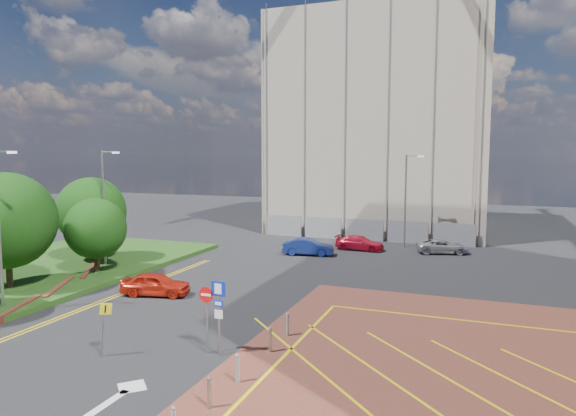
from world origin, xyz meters
The scene contains 16 objects.
ground centered at (0.00, 0.00, 0.00)m, with size 140.00×140.00×0.00m, color black.
retaining_wall centered at (-11.80, 2.00, 0.20)m, with size 6.06×20.33×0.40m.
tree_b centered at (-15.50, 5.00, 4.24)m, with size 5.60×5.60×6.74m.
tree_c centered at (-13.50, 10.00, 3.19)m, with size 4.00×4.00×4.90m.
tree_d centered at (-16.50, 13.00, 3.87)m, with size 5.00×5.00×6.08m.
lamp_left_far centered at (-14.42, 12.00, 4.66)m, with size 1.53×0.16×8.00m.
lamp_back centered at (4.08, 28.00, 4.36)m, with size 1.53×0.16×8.00m.
sign_cluster centered at (0.30, 0.98, 1.95)m, with size 1.17×0.12×3.20m.
warning_sign centered at (-3.68, -0.81, 1.43)m, with size 0.58×0.38×2.25m.
bollard_row centered at (2.30, -1.67, 0.47)m, with size 0.14×11.14×0.90m.
construction_building centered at (0.00, 40.00, 11.00)m, with size 21.20×19.20×22.00m, color #B8AB97.
construction_fence centered at (1.00, 30.00, 1.00)m, with size 21.60×0.06×2.00m, color gray.
car_red_left centered at (-7.11, 7.47, 0.67)m, with size 1.57×3.91×1.33m, color red.
car_blue_back centered at (-2.67, 21.67, 0.66)m, with size 1.40×4.01×1.32m, color navy.
car_red_back centered at (0.68, 25.27, 0.59)m, with size 1.66×4.09×1.19m, color red.
car_silver_back centered at (7.31, 26.21, 0.57)m, with size 1.89×4.11×1.14m, color #B0B0B7.
Camera 1 is at (10.17, -16.65, 8.11)m, focal length 32.00 mm.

